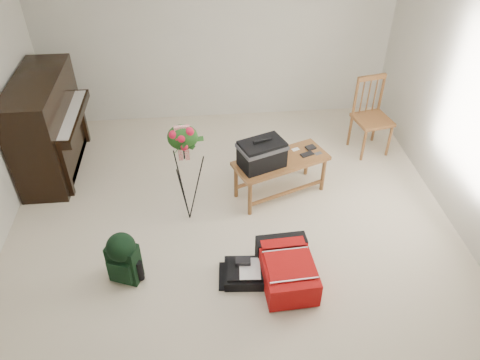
{
  "coord_description": "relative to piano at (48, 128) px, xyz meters",
  "views": [
    {
      "loc": [
        -0.28,
        -3.59,
        3.7
      ],
      "look_at": [
        0.1,
        0.35,
        0.58
      ],
      "focal_mm": 35.0,
      "sensor_mm": 36.0,
      "label": 1
    }
  ],
  "objects": [
    {
      "name": "floor",
      "position": [
        2.19,
        -1.6,
        -0.6
      ],
      "size": [
        5.0,
        5.5,
        0.01
      ],
      "primitive_type": "cube",
      "color": "beige",
      "rests_on": "ground"
    },
    {
      "name": "ceiling",
      "position": [
        2.19,
        -1.6,
        1.9
      ],
      "size": [
        5.0,
        5.5,
        0.01
      ],
      "primitive_type": "cube",
      "color": "white",
      "rests_on": "wall_back"
    },
    {
      "name": "wall_back",
      "position": [
        2.19,
        1.15,
        0.65
      ],
      "size": [
        5.0,
        0.04,
        2.5
      ],
      "primitive_type": "cube",
      "color": "beige",
      "rests_on": "floor"
    },
    {
      "name": "piano",
      "position": [
        0.0,
        0.0,
        0.0
      ],
      "size": [
        0.71,
        1.5,
        1.25
      ],
      "color": "black",
      "rests_on": "floor"
    },
    {
      "name": "bench",
      "position": [
        2.63,
        -0.81,
        0.01
      ],
      "size": [
        1.21,
        0.82,
        0.86
      ],
      "rotation": [
        0.0,
        0.0,
        0.37
      ],
      "color": "brown",
      "rests_on": "floor"
    },
    {
      "name": "dining_chair",
      "position": [
        4.18,
        0.03,
        -0.1
      ],
      "size": [
        0.53,
        0.53,
        1.03
      ],
      "rotation": [
        0.0,
        0.0,
        0.2
      ],
      "color": "brown",
      "rests_on": "floor"
    },
    {
      "name": "red_suitcase",
      "position": [
        2.66,
        -2.14,
        -0.43
      ],
      "size": [
        0.53,
        0.76,
        0.31
      ],
      "rotation": [
        0.0,
        0.0,
        0.05
      ],
      "color": "red",
      "rests_on": "floor"
    },
    {
      "name": "black_duffel",
      "position": [
        2.28,
        -2.11,
        -0.53
      ],
      "size": [
        0.5,
        0.41,
        0.2
      ],
      "rotation": [
        0.0,
        0.0,
        -0.08
      ],
      "color": "black",
      "rests_on": "floor"
    },
    {
      "name": "green_backpack",
      "position": [
        1.07,
        -2.0,
        -0.28
      ],
      "size": [
        0.34,
        0.32,
        0.58
      ],
      "rotation": [
        0.0,
        0.0,
        -0.38
      ],
      "color": "black",
      "rests_on": "floor"
    },
    {
      "name": "flower_stand",
      "position": [
        1.71,
        -1.17,
        0.03
      ],
      "size": [
        0.44,
        0.44,
        1.29
      ],
      "rotation": [
        0.0,
        0.0,
        0.11
      ],
      "color": "black",
      "rests_on": "floor"
    }
  ]
}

